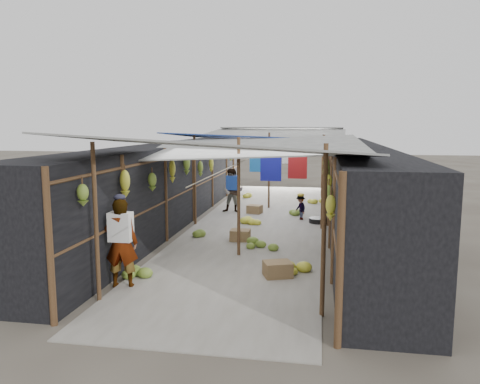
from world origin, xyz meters
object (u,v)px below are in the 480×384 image
Objects in this scene: vendor_elderly at (121,243)px; vendor_seated at (300,208)px; crate_near at (240,235)px; black_basin at (318,221)px; shopper_blue at (233,191)px.

vendor_elderly is 7.05m from vendor_seated.
vendor_seated is (1.36, 2.84, 0.24)m from crate_near.
vendor_elderly is at bearing -119.28° from black_basin.
crate_near is 3.87m from shopper_blue.
vendor_elderly is 2.10× the size of vendor_seated.
crate_near reaches higher than black_basin.
crate_near is 3.11m from black_basin.
shopper_blue reaches higher than black_basin.
vendor_elderly reaches higher than vendor_seated.
vendor_elderly is 7.34m from shopper_blue.
crate_near is 0.33× the size of shopper_blue.
shopper_blue is at bearing 102.21° from crate_near.
shopper_blue is at bearing -142.19° from vendor_seated.
black_basin is 0.70× the size of vendor_seated.
shopper_blue is 2.44m from vendor_seated.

